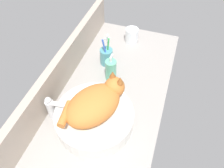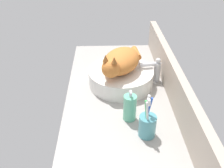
{
  "view_description": "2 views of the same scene",
  "coord_description": "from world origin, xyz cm",
  "px_view_note": "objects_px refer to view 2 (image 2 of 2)",
  "views": [
    {
      "loc": [
        -59.0,
        -22.28,
        85.74
      ],
      "look_at": [
        4.47,
        -1.2,
        7.91
      ],
      "focal_mm": 35.0,
      "sensor_mm": 36.0,
      "label": 1
    },
    {
      "loc": [
        98.15,
        -7.73,
        73.04
      ],
      "look_at": [
        -0.93,
        -4.27,
        8.04
      ],
      "focal_mm": 40.0,
      "sensor_mm": 36.0,
      "label": 2
    }
  ],
  "objects_px": {
    "sink_basin": "(121,77)",
    "toothbrush_cup": "(147,125)",
    "cat": "(120,61)",
    "faucet": "(155,69)",
    "soap_dispenser": "(130,107)"
  },
  "relations": [
    {
      "from": "cat",
      "to": "soap_dispenser",
      "type": "relative_size",
      "value": 1.97
    },
    {
      "from": "sink_basin",
      "to": "cat",
      "type": "distance_m",
      "value": 0.1
    },
    {
      "from": "cat",
      "to": "faucet",
      "type": "distance_m",
      "value": 0.2
    },
    {
      "from": "sink_basin",
      "to": "toothbrush_cup",
      "type": "relative_size",
      "value": 1.81
    },
    {
      "from": "faucet",
      "to": "soap_dispenser",
      "type": "distance_m",
      "value": 0.35
    },
    {
      "from": "cat",
      "to": "toothbrush_cup",
      "type": "relative_size",
      "value": 1.61
    },
    {
      "from": "faucet",
      "to": "toothbrush_cup",
      "type": "relative_size",
      "value": 0.73
    },
    {
      "from": "soap_dispenser",
      "to": "toothbrush_cup",
      "type": "bearing_deg",
      "value": 30.41
    },
    {
      "from": "toothbrush_cup",
      "to": "cat",
      "type": "bearing_deg",
      "value": -166.98
    },
    {
      "from": "sink_basin",
      "to": "toothbrush_cup",
      "type": "xyz_separation_m",
      "value": [
        0.38,
        0.08,
        0.01
      ]
    },
    {
      "from": "faucet",
      "to": "toothbrush_cup",
      "type": "height_order",
      "value": "toothbrush_cup"
    },
    {
      "from": "cat",
      "to": "faucet",
      "type": "height_order",
      "value": "cat"
    },
    {
      "from": "sink_basin",
      "to": "cat",
      "type": "height_order",
      "value": "cat"
    },
    {
      "from": "sink_basin",
      "to": "cat",
      "type": "relative_size",
      "value": 1.13
    },
    {
      "from": "cat",
      "to": "faucet",
      "type": "relative_size",
      "value": 2.21
    }
  ]
}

